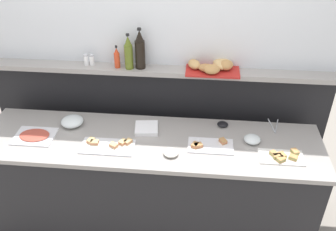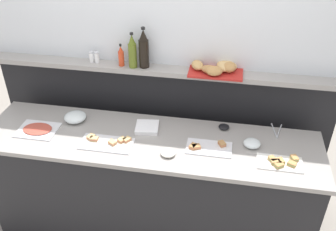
{
  "view_description": "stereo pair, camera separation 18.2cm",
  "coord_description": "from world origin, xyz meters",
  "px_view_note": "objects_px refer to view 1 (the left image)",
  "views": [
    {
      "loc": [
        0.34,
        -2.16,
        2.6
      ],
      "look_at": [
        0.12,
        0.1,
        1.09
      ],
      "focal_mm": 40.41,
      "sensor_mm": 36.0,
      "label": 1
    },
    {
      "loc": [
        0.52,
        -2.14,
        2.6
      ],
      "look_at": [
        0.12,
        0.1,
        1.09
      ],
      "focal_mm": 40.41,
      "sensor_mm": 36.0,
      "label": 2
    }
  ],
  "objects_px": {
    "glass_bowl_large": "(72,122)",
    "glass_bowl_medium": "(252,139)",
    "condiment_bowl_dark": "(171,153)",
    "salt_shaker": "(86,60)",
    "sandwich_platter_side": "(209,145)",
    "condiment_bowl_cream": "(223,124)",
    "sandwich_platter_rear": "(282,157)",
    "pepper_shaker": "(92,60)",
    "olive_oil_bottle": "(129,53)",
    "hot_sauce_bottle": "(117,58)",
    "bread_basket": "(215,66)",
    "serving_tongs": "(274,126)",
    "sandwich_platter_front": "(108,145)",
    "napkin_stack": "(146,128)",
    "cold_cuts_platter": "(35,136)",
    "wine_bottle_dark": "(140,50)"
  },
  "relations": [
    {
      "from": "glass_bowl_medium",
      "to": "bread_basket",
      "type": "bearing_deg",
      "value": 129.11
    },
    {
      "from": "glass_bowl_medium",
      "to": "serving_tongs",
      "type": "height_order",
      "value": "glass_bowl_medium"
    },
    {
      "from": "sandwich_platter_rear",
      "to": "hot_sauce_bottle",
      "type": "relative_size",
      "value": 1.72
    },
    {
      "from": "bread_basket",
      "to": "sandwich_platter_rear",
      "type": "bearing_deg",
      "value": -47.31
    },
    {
      "from": "glass_bowl_medium",
      "to": "condiment_bowl_cream",
      "type": "height_order",
      "value": "glass_bowl_medium"
    },
    {
      "from": "condiment_bowl_cream",
      "to": "wine_bottle_dark",
      "type": "distance_m",
      "value": 0.84
    },
    {
      "from": "sandwich_platter_rear",
      "to": "hot_sauce_bottle",
      "type": "height_order",
      "value": "hot_sauce_bottle"
    },
    {
      "from": "sandwich_platter_side",
      "to": "hot_sauce_bottle",
      "type": "distance_m",
      "value": 0.95
    },
    {
      "from": "hot_sauce_bottle",
      "to": "pepper_shaker",
      "type": "bearing_deg",
      "value": 174.98
    },
    {
      "from": "glass_bowl_large",
      "to": "condiment_bowl_dark",
      "type": "xyz_separation_m",
      "value": [
        0.79,
        -0.29,
        -0.01
      ]
    },
    {
      "from": "serving_tongs",
      "to": "napkin_stack",
      "type": "height_order",
      "value": "napkin_stack"
    },
    {
      "from": "pepper_shaker",
      "to": "hot_sauce_bottle",
      "type": "bearing_deg",
      "value": -5.02
    },
    {
      "from": "wine_bottle_dark",
      "to": "serving_tongs",
      "type": "bearing_deg",
      "value": -8.25
    },
    {
      "from": "condiment_bowl_cream",
      "to": "glass_bowl_large",
      "type": "bearing_deg",
      "value": -175.17
    },
    {
      "from": "glass_bowl_large",
      "to": "salt_shaker",
      "type": "xyz_separation_m",
      "value": [
        0.08,
        0.28,
        0.39
      ]
    },
    {
      "from": "condiment_bowl_dark",
      "to": "wine_bottle_dark",
      "type": "xyz_separation_m",
      "value": [
        -0.28,
        0.56,
        0.5
      ]
    },
    {
      "from": "bread_basket",
      "to": "serving_tongs",
      "type": "bearing_deg",
      "value": -17.53
    },
    {
      "from": "wine_bottle_dark",
      "to": "condiment_bowl_dark",
      "type": "bearing_deg",
      "value": -63.11
    },
    {
      "from": "cold_cuts_platter",
      "to": "glass_bowl_large",
      "type": "height_order",
      "value": "glass_bowl_large"
    },
    {
      "from": "sandwich_platter_side",
      "to": "sandwich_platter_rear",
      "type": "bearing_deg",
      "value": -9.16
    },
    {
      "from": "condiment_bowl_cream",
      "to": "pepper_shaker",
      "type": "height_order",
      "value": "pepper_shaker"
    },
    {
      "from": "serving_tongs",
      "to": "cold_cuts_platter",
      "type": "bearing_deg",
      "value": -170.45
    },
    {
      "from": "sandwich_platter_front",
      "to": "pepper_shaker",
      "type": "relative_size",
      "value": 4.34
    },
    {
      "from": "glass_bowl_large",
      "to": "pepper_shaker",
      "type": "distance_m",
      "value": 0.5
    },
    {
      "from": "serving_tongs",
      "to": "salt_shaker",
      "type": "bearing_deg",
      "value": 173.77
    },
    {
      "from": "sandwich_platter_side",
      "to": "pepper_shaker",
      "type": "bearing_deg",
      "value": 154.11
    },
    {
      "from": "sandwich_platter_front",
      "to": "sandwich_platter_rear",
      "type": "bearing_deg",
      "value": -0.49
    },
    {
      "from": "sandwich_platter_rear",
      "to": "bread_basket",
      "type": "distance_m",
      "value": 0.82
    },
    {
      "from": "glass_bowl_medium",
      "to": "pepper_shaker",
      "type": "relative_size",
      "value": 1.38
    },
    {
      "from": "salt_shaker",
      "to": "sandwich_platter_rear",
      "type": "bearing_deg",
      "value": -19.87
    },
    {
      "from": "sandwich_platter_rear",
      "to": "condiment_bowl_dark",
      "type": "relative_size",
      "value": 2.89
    },
    {
      "from": "sandwich_platter_front",
      "to": "sandwich_platter_side",
      "type": "bearing_deg",
      "value": 5.55
    },
    {
      "from": "sandwich_platter_front",
      "to": "sandwich_platter_rear",
      "type": "distance_m",
      "value": 1.21
    },
    {
      "from": "cold_cuts_platter",
      "to": "pepper_shaker",
      "type": "relative_size",
      "value": 3.38
    },
    {
      "from": "glass_bowl_large",
      "to": "glass_bowl_medium",
      "type": "distance_m",
      "value": 1.36
    },
    {
      "from": "napkin_stack",
      "to": "serving_tongs",
      "type": "bearing_deg",
      "value": 7.92
    },
    {
      "from": "condiment_bowl_dark",
      "to": "olive_oil_bottle",
      "type": "bearing_deg",
      "value": 124.12
    },
    {
      "from": "sandwich_platter_side",
      "to": "sandwich_platter_rear",
      "type": "relative_size",
      "value": 1.06
    },
    {
      "from": "glass_bowl_medium",
      "to": "salt_shaker",
      "type": "xyz_separation_m",
      "value": [
        -1.28,
        0.37,
        0.4
      ]
    },
    {
      "from": "sandwich_platter_rear",
      "to": "napkin_stack",
      "type": "xyz_separation_m",
      "value": [
        -0.97,
        0.24,
        0.0
      ]
    },
    {
      "from": "glass_bowl_medium",
      "to": "sandwich_platter_side",
      "type": "bearing_deg",
      "value": -164.89
    },
    {
      "from": "condiment_bowl_dark",
      "to": "salt_shaker",
      "type": "relative_size",
      "value": 1.2
    },
    {
      "from": "napkin_stack",
      "to": "olive_oil_bottle",
      "type": "bearing_deg",
      "value": 120.43
    },
    {
      "from": "sandwich_platter_side",
      "to": "hot_sauce_bottle",
      "type": "bearing_deg",
      "value": 149.16
    },
    {
      "from": "condiment_bowl_cream",
      "to": "olive_oil_bottle",
      "type": "relative_size",
      "value": 0.3
    },
    {
      "from": "condiment_bowl_dark",
      "to": "salt_shaker",
      "type": "height_order",
      "value": "salt_shaker"
    },
    {
      "from": "sandwich_platter_side",
      "to": "condiment_bowl_cream",
      "type": "height_order",
      "value": "sandwich_platter_side"
    },
    {
      "from": "cold_cuts_platter",
      "to": "salt_shaker",
      "type": "relative_size",
      "value": 3.38
    },
    {
      "from": "serving_tongs",
      "to": "napkin_stack",
      "type": "xyz_separation_m",
      "value": [
        -0.97,
        -0.13,
        0.01
      ]
    },
    {
      "from": "condiment_bowl_dark",
      "to": "salt_shaker",
      "type": "xyz_separation_m",
      "value": [
        -0.71,
        0.57,
        0.4
      ]
    }
  ]
}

